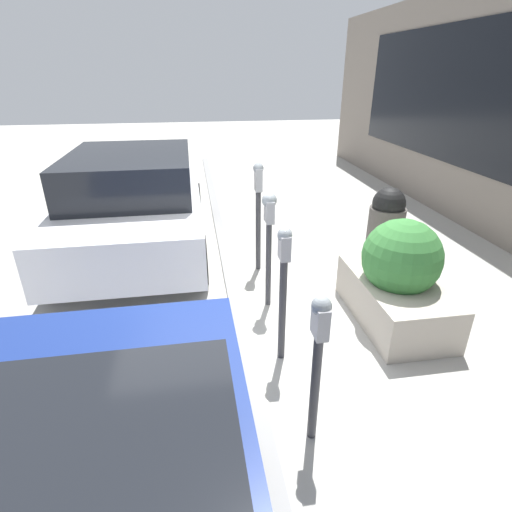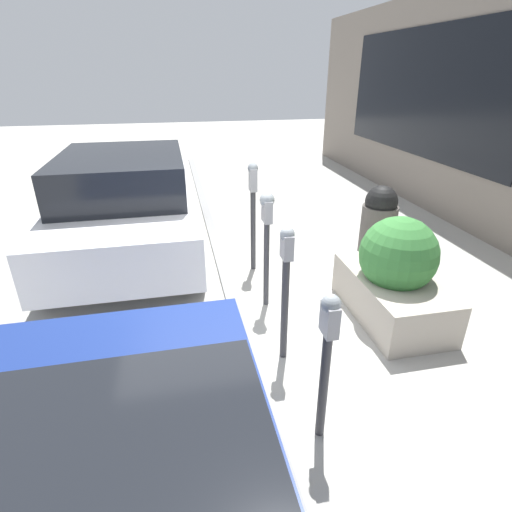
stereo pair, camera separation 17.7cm
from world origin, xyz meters
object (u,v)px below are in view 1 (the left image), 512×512
at_px(parking_meter_second, 283,277).
at_px(parked_car_middle, 136,200).
at_px(parking_meter_middle, 269,227).
at_px(parking_meter_fourth, 258,202).
at_px(parking_meter_nearest, 318,348).
at_px(planter_box, 398,279).
at_px(trash_bin, 385,227).

height_order(parking_meter_second, parked_car_middle, parked_car_middle).
xyz_separation_m(parking_meter_second, parking_meter_middle, (1.01, -0.05, 0.12)).
bearing_deg(parking_meter_fourth, parking_meter_second, 177.34).
relative_size(parking_meter_second, parked_car_middle, 0.32).
bearing_deg(parking_meter_nearest, parking_meter_fourth, -1.14).
relative_size(parking_meter_second, parking_meter_middle, 0.98).
xyz_separation_m(parking_meter_fourth, parked_car_middle, (1.01, 1.76, -0.20)).
bearing_deg(parking_meter_fourth, planter_box, -139.17).
relative_size(planter_box, trash_bin, 1.29).
xyz_separation_m(parking_meter_second, parking_meter_fourth, (2.00, -0.09, 0.11)).
xyz_separation_m(parking_meter_middle, planter_box, (-0.55, -1.37, -0.51)).
xyz_separation_m(parking_meter_middle, trash_bin, (0.87, -1.89, -0.44)).
bearing_deg(parking_meter_nearest, parked_car_middle, 23.04).
height_order(parking_meter_nearest, parking_meter_middle, parking_meter_middle).
relative_size(parking_meter_fourth, planter_box, 1.02).
bearing_deg(parking_meter_fourth, parking_meter_middle, 177.73).
height_order(parking_meter_nearest, parking_meter_second, parking_meter_second).
xyz_separation_m(parking_meter_middle, parking_meter_fourth, (0.99, -0.04, -0.01)).
bearing_deg(parking_meter_nearest, parking_meter_second, 1.96).
height_order(parking_meter_second, parking_meter_middle, parking_meter_middle).
height_order(planter_box, trash_bin, planter_box).
height_order(parking_meter_second, trash_bin, parking_meter_second).
distance_m(parking_meter_fourth, parked_car_middle, 2.03).
distance_m(parking_meter_fourth, planter_box, 2.09).
relative_size(parking_meter_fourth, parked_car_middle, 0.35).
bearing_deg(parking_meter_second, parked_car_middle, 28.94).
relative_size(parking_meter_nearest, planter_box, 0.85).
bearing_deg(parking_meter_middle, parked_car_middle, 40.64).
height_order(parking_meter_middle, trash_bin, parking_meter_middle).
bearing_deg(parked_car_middle, parking_meter_fourth, -120.20).
xyz_separation_m(parking_meter_middle, parked_car_middle, (2.00, 1.72, -0.21)).
height_order(parking_meter_second, planter_box, parking_meter_second).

